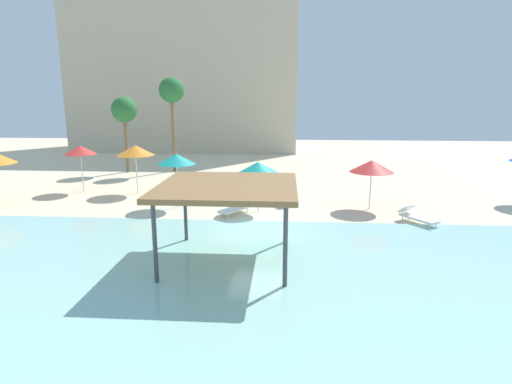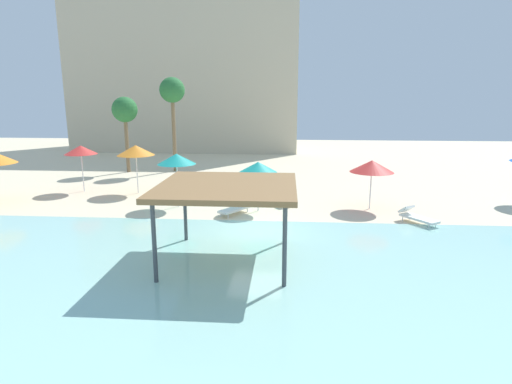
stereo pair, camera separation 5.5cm
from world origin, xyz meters
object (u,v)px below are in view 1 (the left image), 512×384
Objects in this scene: beach_umbrella_teal_1 at (258,167)px; beach_umbrella_red_3 at (80,150)px; beach_umbrella_teal_2 at (176,159)px; lounge_chair_1 at (236,207)px; beach_umbrella_orange_6 at (135,150)px; lounge_chair_2 at (416,216)px; palm_tree_1 at (124,111)px; lounge_chair_0 at (245,193)px; shade_pavilion at (228,189)px; beach_umbrella_red_0 at (372,166)px; lounge_chair_3 at (276,198)px; palm_tree_0 at (172,93)px.

beach_umbrella_teal_1 is 0.89× the size of beach_umbrella_red_3.
beach_umbrella_teal_2 reaches higher than lounge_chair_1.
beach_umbrella_teal_1 is at bearing -25.43° from beach_umbrella_orange_6.
lounge_chair_2 is 22.30m from palm_tree_1.
lounge_chair_0 is (3.34, 1.93, -2.21)m from beach_umbrella_teal_2.
beach_umbrella_red_0 is (6.33, 7.60, -0.39)m from shade_pavilion.
beach_umbrella_teal_1 is 3.29m from lounge_chair_0.
shade_pavilion is 1.84× the size of beach_umbrella_red_0.
palm_tree_1 reaches higher than beach_umbrella_teal_1.
shade_pavilion reaches higher than lounge_chair_0.
beach_umbrella_teal_1 is at bearing -171.32° from beach_umbrella_red_0.
lounge_chair_2 is (8.39, -0.99, 0.00)m from lounge_chair_1.
shade_pavilion is 1.66× the size of beach_umbrella_red_3.
beach_umbrella_red_0 is 13.50m from beach_umbrella_orange_6.
palm_tree_1 is (-6.50, 10.11, 2.08)m from beach_umbrella_teal_2.
palm_tree_0 is (-8.17, 9.86, 5.64)m from lounge_chair_3.
beach_umbrella_orange_6 is at bearing 137.17° from beach_umbrella_teal_2.
beach_umbrella_teal_1 is (-5.73, -0.87, 0.03)m from beach_umbrella_red_0.
lounge_chair_3 is at bearing 171.77° from lounge_chair_1.
lounge_chair_0 is at bearing -7.38° from beach_umbrella_red_3.
palm_tree_1 is (-3.27, 7.12, 2.03)m from beach_umbrella_orange_6.
beach_umbrella_red_0 is at bearing 51.07° from lounge_chair_0.
beach_umbrella_teal_1 is 4.31m from beach_umbrella_teal_2.
lounge_chair_1 is 14.64m from palm_tree_0.
lounge_chair_3 is at bearing -38.13° from palm_tree_1.
beach_umbrella_teal_2 reaches higher than beach_umbrella_teal_1.
shade_pavilion is 6.55m from lounge_chair_1.
beach_umbrella_orange_6 reaches higher than beach_umbrella_red_0.
shade_pavilion is 19.59m from palm_tree_0.
shade_pavilion reaches higher than beach_umbrella_teal_1.
lounge_chair_1 is at bearing -32.80° from beach_umbrella_orange_6.
lounge_chair_2 is at bearing 32.82° from shade_pavilion.
shade_pavilion is 0.66× the size of palm_tree_0.
beach_umbrella_red_0 is 1.33× the size of lounge_chair_2.
lounge_chair_0 and lounge_chair_2 have the same top height.
palm_tree_1 is (-3.49, -0.71, -1.35)m from palm_tree_0.
lounge_chair_1 is at bearing -167.69° from beach_umbrella_red_0.
beach_umbrella_red_0 is 5.80m from beach_umbrella_teal_1.
shade_pavilion reaches higher than lounge_chair_2.
lounge_chair_0 is 12.29m from palm_tree_0.
lounge_chair_0 is 1.03× the size of lounge_chair_1.
beach_umbrella_red_3 is 0.40× the size of palm_tree_0.
beach_umbrella_red_0 is 0.90× the size of beach_umbrella_red_3.
shade_pavilion reaches higher than lounge_chair_3.
lounge_chair_0 and lounge_chair_1 have the same top height.
beach_umbrella_teal_2 is (-9.99, -0.31, 0.31)m from beach_umbrella_red_0.
beach_umbrella_teal_1 is 15.34m from palm_tree_1.
shade_pavilion is 2.37× the size of lounge_chair_0.
palm_tree_0 is at bearing -169.65° from lounge_chair_0.
beach_umbrella_teal_1 is at bearing 154.30° from lounge_chair_1.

